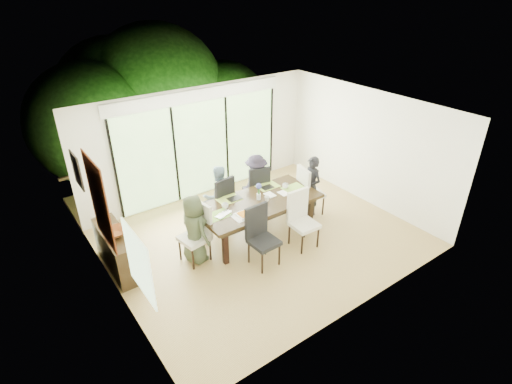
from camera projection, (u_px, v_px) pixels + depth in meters
floor at (263, 239)px, 8.39m from camera, size 6.00×5.00×0.01m
ceiling at (264, 113)px, 7.10m from camera, size 6.00×5.00×0.01m
wall_back at (201, 143)px, 9.53m from camera, size 6.00×0.02×2.70m
wall_front at (364, 243)px, 5.96m from camera, size 6.00×0.02×2.70m
wall_left at (109, 233)px, 6.19m from camera, size 0.02×5.00×2.70m
wall_right at (367, 147)px, 9.29m from camera, size 0.02×5.00×2.70m
glass_doors at (202, 149)px, 9.57m from camera, size 4.20×0.02×2.30m
blinds_header at (198, 95)px, 8.95m from camera, size 4.40×0.06×0.28m
mullion_a at (115, 171)px, 8.48m from camera, size 0.05×0.04×2.30m
mullion_b at (175, 156)px, 9.20m from camera, size 0.05×0.04×2.30m
mullion_c at (227, 143)px, 9.93m from camera, size 0.05×0.04×2.30m
mullion_d at (271, 132)px, 10.65m from camera, size 0.05×0.04×2.30m
side_window at (139, 264)px, 5.29m from camera, size 0.02×0.90×1.00m
deck at (188, 181)px, 10.83m from camera, size 6.00×1.80×0.10m
rail_top at (173, 152)px, 11.11m from camera, size 6.00×0.08×0.06m
foliage_left at (90, 124)px, 10.47m from camera, size 3.20×3.20×3.20m
foliage_mid at (158, 93)px, 11.86m from camera, size 4.00×4.00×4.00m
foliage_right at (224, 107)px, 12.48m from camera, size 2.80×2.80×2.80m
foliage_far at (117, 99)px, 11.93m from camera, size 3.60×3.60×3.60m
table_top at (258, 202)px, 8.16m from camera, size 2.60×1.19×0.06m
table_apron at (258, 206)px, 8.21m from camera, size 2.38×0.97×0.11m
table_leg_fl at (225, 247)px, 7.49m from camera, size 0.10×0.10×0.75m
table_leg_fr at (310, 212)px, 8.61m from camera, size 0.10×0.10×0.75m
table_leg_bl at (203, 227)px, 8.11m from camera, size 0.10×0.10×0.75m
table_leg_br at (285, 196)px, 9.22m from camera, size 0.10×0.10×0.75m
chair_left_end at (194, 234)px, 7.48m from camera, size 0.57×0.57×1.19m
chair_right_end at (312, 190)px, 9.02m from camera, size 0.58×0.58×1.19m
chair_far_left at (218, 200)px, 8.62m from camera, size 0.57×0.57×1.19m
chair_far_right at (256, 187)px, 9.14m from camera, size 0.61×0.61×1.19m
chair_near_left at (264, 238)px, 7.37m from camera, size 0.52×0.52×1.19m
chair_near_right at (305, 221)px, 7.89m from camera, size 0.52×0.52×1.19m
person_left_end at (194, 229)px, 7.44m from camera, size 0.50×0.71×1.40m
person_right_end at (311, 186)px, 8.97m from camera, size 0.41×0.65×1.40m
person_far_left at (219, 196)px, 8.56m from camera, size 0.72×0.52×1.40m
person_far_right at (256, 184)px, 9.08m from camera, size 0.66×0.43×1.40m
placemat_left at (218, 215)px, 7.66m from camera, size 0.48×0.35×0.01m
placemat_right at (294, 188)px, 8.64m from camera, size 0.48×0.35×0.01m
placemat_far_l at (229, 199)px, 8.20m from camera, size 0.48×0.35×0.01m
placemat_far_r at (268, 186)px, 8.72m from camera, size 0.48×0.35×0.01m
placemat_paper at (244, 215)px, 7.65m from camera, size 0.48×0.35×0.01m
tablet_far_l at (235, 198)px, 8.21m from camera, size 0.28×0.19×0.01m
tablet_far_r at (267, 187)px, 8.65m from camera, size 0.26×0.18×0.01m
papers at (286, 192)px, 8.47m from camera, size 0.32×0.24×0.00m
platter_base at (244, 215)px, 7.64m from camera, size 0.28×0.28×0.03m
platter_snacks at (244, 214)px, 7.63m from camera, size 0.22×0.22×0.02m
vase at (259, 196)px, 8.18m from camera, size 0.09×0.09×0.13m
hyacinth_stems at (259, 191)px, 8.12m from camera, size 0.04×0.04×0.17m
hyacinth_blooms at (259, 186)px, 8.07m from camera, size 0.12×0.12×0.12m
laptop at (226, 215)px, 7.63m from camera, size 0.41×0.33×0.03m
cup_a at (225, 206)px, 7.87m from camera, size 0.18×0.18×0.10m
cup_b at (267, 199)px, 8.13m from camera, size 0.15×0.15×0.10m
cup_c at (285, 186)px, 8.61m from camera, size 0.16×0.16×0.10m
book at (266, 196)px, 8.31m from camera, size 0.18×0.24×0.02m
sideboard at (117, 250)px, 7.36m from camera, size 0.40×1.42×0.80m
bowl at (115, 233)px, 7.07m from camera, size 0.42×0.42×0.10m
candlestick_base at (107, 223)px, 7.41m from camera, size 0.09×0.09×0.04m
candlestick_shaft at (101, 197)px, 7.14m from camera, size 0.02×0.02×1.11m
candlestick_pan at (95, 169)px, 6.88m from camera, size 0.09×0.09×0.03m
candle at (95, 166)px, 6.85m from camera, size 0.03×0.03×0.09m
tapestry at (99, 202)px, 6.33m from camera, size 0.02×1.00×1.50m
art_frame at (77, 171)px, 7.23m from camera, size 0.03×0.55×0.65m
art_canvas at (78, 170)px, 7.24m from camera, size 0.01×0.45×0.55m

